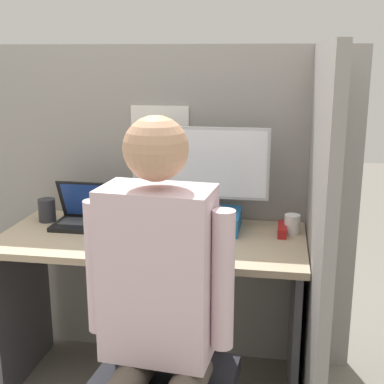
% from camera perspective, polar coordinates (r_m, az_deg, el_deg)
% --- Properties ---
extents(cubicle_panel_back, '(1.85, 0.05, 1.57)m').
position_cam_1_polar(cubicle_panel_back, '(2.67, -2.67, -1.56)').
color(cubicle_panel_back, gray).
rests_on(cubicle_panel_back, ground).
extents(cubicle_panel_right, '(0.04, 1.24, 1.57)m').
position_cam_1_polar(cubicle_panel_right, '(2.25, 12.94, -5.17)').
color(cubicle_panel_right, gray).
rests_on(cubicle_panel_right, ground).
extents(desk, '(1.35, 0.62, 0.75)m').
position_cam_1_polar(desk, '(2.45, -4.25, -8.98)').
color(desk, tan).
rests_on(desk, ground).
extents(paper_box, '(0.30, 0.24, 0.08)m').
position_cam_1_polar(paper_box, '(2.45, 1.60, -2.99)').
color(paper_box, '#236BAD').
rests_on(paper_box, desk).
extents(monitor, '(0.55, 0.16, 0.38)m').
position_cam_1_polar(monitor, '(2.39, 1.65, 2.75)').
color(monitor, '#B2B2B7').
rests_on(monitor, paper_box).
extents(laptop, '(0.32, 0.21, 0.21)m').
position_cam_1_polar(laptop, '(2.54, -10.80, -2.65)').
color(laptop, black).
rests_on(laptop, desk).
extents(mouse, '(0.07, 0.04, 0.03)m').
position_cam_1_polar(mouse, '(2.32, -4.81, -4.82)').
color(mouse, black).
rests_on(mouse, desk).
extents(stapler, '(0.04, 0.15, 0.04)m').
position_cam_1_polar(stapler, '(2.42, 9.59, -3.97)').
color(stapler, '#A31919').
rests_on(stapler, desk).
extents(carrot_toy, '(0.05, 0.12, 0.05)m').
position_cam_1_polar(carrot_toy, '(2.20, -6.46, -5.67)').
color(carrot_toy, orange).
rests_on(carrot_toy, desk).
extents(office_chair, '(0.53, 0.58, 1.02)m').
position_cam_1_polar(office_chair, '(1.92, -3.06, -16.86)').
color(office_chair, black).
rests_on(office_chair, ground).
extents(person, '(0.48, 0.46, 1.36)m').
position_cam_1_polar(person, '(1.66, -3.88, -12.05)').
color(person, brown).
rests_on(person, ground).
extents(coffee_mug, '(0.07, 0.07, 0.09)m').
position_cam_1_polar(coffee_mug, '(2.43, 10.63, -3.39)').
color(coffee_mug, white).
rests_on(coffee_mug, desk).
extents(pen_cup, '(0.08, 0.08, 0.11)m').
position_cam_1_polar(pen_cup, '(2.65, -15.22, -1.88)').
color(pen_cup, '#28282D').
rests_on(pen_cup, desk).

